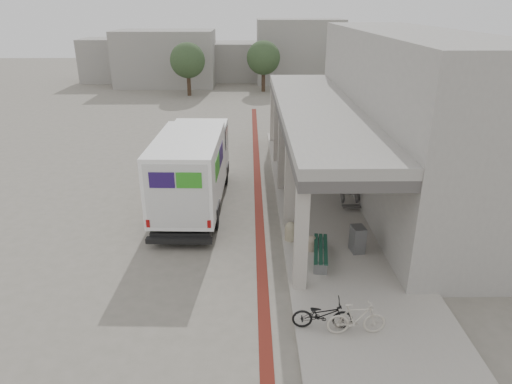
{
  "coord_description": "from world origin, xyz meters",
  "views": [
    {
      "loc": [
        0.62,
        -15.14,
        8.04
      ],
      "look_at": [
        0.85,
        0.36,
        1.6
      ],
      "focal_mm": 32.0,
      "sensor_mm": 36.0,
      "label": 1
    }
  ],
  "objects_px": {
    "fedex_truck": "(193,168)",
    "utility_cabinet": "(358,239)",
    "bench": "(321,251)",
    "bicycle_black": "(323,314)",
    "bicycle_cream": "(357,319)"
  },
  "relations": [
    {
      "from": "fedex_truck",
      "to": "bicycle_cream",
      "type": "relative_size",
      "value": 5.07
    },
    {
      "from": "fedex_truck",
      "to": "utility_cabinet",
      "type": "xyz_separation_m",
      "value": [
        6.04,
        -4.09,
        -1.17
      ]
    },
    {
      "from": "bench",
      "to": "bicycle_cream",
      "type": "bearing_deg",
      "value": -75.74
    },
    {
      "from": "fedex_truck",
      "to": "bicycle_black",
      "type": "distance_m",
      "value": 9.21
    },
    {
      "from": "bench",
      "to": "utility_cabinet",
      "type": "distance_m",
      "value": 1.48
    },
    {
      "from": "bicycle_black",
      "to": "bicycle_cream",
      "type": "bearing_deg",
      "value": -103.58
    },
    {
      "from": "bench",
      "to": "utility_cabinet",
      "type": "bearing_deg",
      "value": 32.29
    },
    {
      "from": "bicycle_cream",
      "to": "utility_cabinet",
      "type": "bearing_deg",
      "value": -14.75
    },
    {
      "from": "fedex_truck",
      "to": "utility_cabinet",
      "type": "bearing_deg",
      "value": -32.17
    },
    {
      "from": "fedex_truck",
      "to": "bicycle_black",
      "type": "bearing_deg",
      "value": -60.39
    },
    {
      "from": "utility_cabinet",
      "to": "bicycle_black",
      "type": "bearing_deg",
      "value": -122.1
    },
    {
      "from": "fedex_truck",
      "to": "bicycle_black",
      "type": "xyz_separation_m",
      "value": [
        4.24,
        -8.08,
        -1.22
      ]
    },
    {
      "from": "bench",
      "to": "fedex_truck",
      "type": "bearing_deg",
      "value": 143.14
    },
    {
      "from": "fedex_truck",
      "to": "bicycle_black",
      "type": "height_order",
      "value": "fedex_truck"
    },
    {
      "from": "fedex_truck",
      "to": "utility_cabinet",
      "type": "height_order",
      "value": "fedex_truck"
    }
  ]
}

